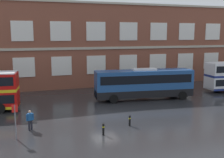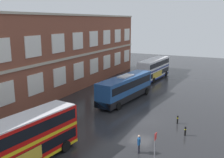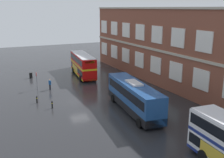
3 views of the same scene
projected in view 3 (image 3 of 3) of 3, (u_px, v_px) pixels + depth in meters
The scene contains 9 objects.
ground_plane at pixel (93, 99), 38.25m from camera, with size 120.00×120.00×0.00m, color #232326.
brick_terminal_building at pixel (198, 51), 40.79m from camera, with size 56.43×8.19×12.59m.
double_decker_near at pixel (83, 65), 51.01m from camera, with size 11.23×3.93×4.07m.
touring_coach at pixel (134, 97), 33.27m from camera, with size 12.22×4.02×3.80m.
waiting_passenger at pixel (50, 84), 42.53m from camera, with size 0.64×0.33×1.70m.
bus_stand_flag at pixel (37, 79), 42.57m from camera, with size 0.44×0.10×2.70m.
station_litter_bin at pixel (31, 75), 49.64m from camera, with size 0.60×0.60×1.03m.
safety_bollard_west at pixel (37, 100), 36.61m from camera, with size 0.19×0.19×0.95m.
safety_bollard_east at pixel (52, 105), 34.72m from camera, with size 0.19×0.19×0.95m.
Camera 3 is at (33.87, -11.27, 12.48)m, focal length 43.59 mm.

